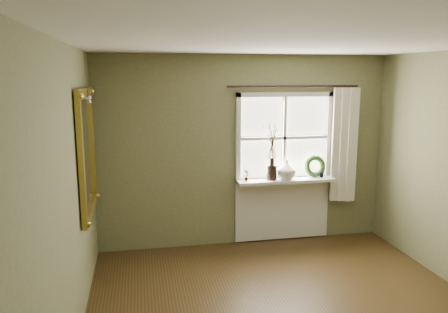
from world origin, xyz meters
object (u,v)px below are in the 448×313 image
object	(u,v)px
dark_jug	(272,172)
cream_vase	(286,169)
wreath	(315,169)
gilt_mirror	(87,152)

from	to	relation	value
dark_jug	cream_vase	world-z (taller)	cream_vase
dark_jug	wreath	bearing A→B (deg)	3.57
cream_vase	gilt_mirror	distance (m)	2.69
dark_jug	gilt_mirror	xyz separation A→B (m)	(-2.31, -0.79, 0.50)
dark_jug	wreath	world-z (taller)	wreath
gilt_mirror	wreath	bearing A→B (deg)	15.77
dark_jug	cream_vase	distance (m)	0.21
dark_jug	gilt_mirror	size ratio (longest dim) A/B	0.15
dark_jug	cream_vase	bearing A→B (deg)	0.00
cream_vase	wreath	distance (m)	0.43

